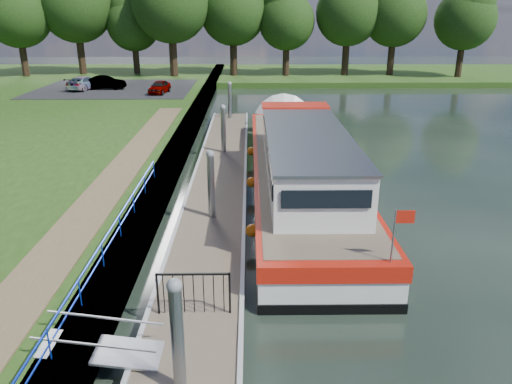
{
  "coord_description": "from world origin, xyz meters",
  "views": [
    {
      "loc": [
        1.43,
        -8.64,
        7.64
      ],
      "look_at": [
        1.63,
        8.38,
        1.4
      ],
      "focal_mm": 35.0,
      "sensor_mm": 36.0,
      "label": 1
    }
  ],
  "objects_px": {
    "car_c": "(84,83)",
    "barge": "(298,163)",
    "car_a": "(159,87)",
    "car_b": "(105,83)",
    "pontoon": "(219,182)"
  },
  "relations": [
    {
      "from": "car_c",
      "to": "barge",
      "type": "bearing_deg",
      "value": 140.94
    },
    {
      "from": "car_a",
      "to": "car_b",
      "type": "height_order",
      "value": "car_b"
    },
    {
      "from": "pontoon",
      "to": "car_b",
      "type": "xyz_separation_m",
      "value": [
        -11.7,
        24.33,
        1.24
      ]
    },
    {
      "from": "barge",
      "to": "car_a",
      "type": "distance_m",
      "value": 23.99
    },
    {
      "from": "barge",
      "to": "car_b",
      "type": "xyz_separation_m",
      "value": [
        -15.29,
        24.26,
        0.34
      ]
    },
    {
      "from": "car_b",
      "to": "car_c",
      "type": "xyz_separation_m",
      "value": [
        -1.83,
        -0.16,
        0.0
      ]
    },
    {
      "from": "barge",
      "to": "car_a",
      "type": "bearing_deg",
      "value": 114.56
    },
    {
      "from": "car_c",
      "to": "pontoon",
      "type": "bearing_deg",
      "value": 134.78
    },
    {
      "from": "barge",
      "to": "car_a",
      "type": "relative_size",
      "value": 6.64
    },
    {
      "from": "car_a",
      "to": "car_b",
      "type": "distance_m",
      "value": 5.86
    },
    {
      "from": "car_a",
      "to": "car_c",
      "type": "bearing_deg",
      "value": 171.08
    },
    {
      "from": "pontoon",
      "to": "car_c",
      "type": "distance_m",
      "value": 27.73
    },
    {
      "from": "car_b",
      "to": "car_a",
      "type": "bearing_deg",
      "value": -115.27
    },
    {
      "from": "pontoon",
      "to": "car_a",
      "type": "distance_m",
      "value": 22.83
    },
    {
      "from": "pontoon",
      "to": "car_a",
      "type": "xyz_separation_m",
      "value": [
        -6.38,
        21.89,
        1.19
      ]
    }
  ]
}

